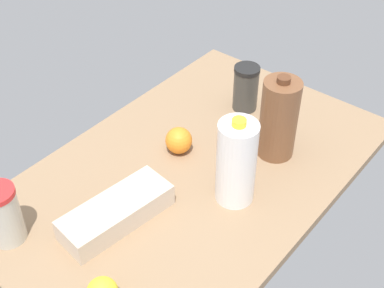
% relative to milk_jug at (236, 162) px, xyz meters
% --- Properties ---
extents(countertop, '(1.20, 0.76, 0.03)m').
position_rel_milk_jug_xyz_m(countertop, '(0.01, 0.16, -0.14)').
color(countertop, '#8D6F51').
rests_on(countertop, ground).
extents(milk_jug, '(0.11, 0.11, 0.27)m').
position_rel_milk_jug_xyz_m(milk_jug, '(0.00, 0.00, 0.00)').
color(milk_jug, white).
rests_on(milk_jug, countertop).
extents(egg_carton, '(0.32, 0.15, 0.07)m').
position_rel_milk_jug_xyz_m(egg_carton, '(-0.27, 0.19, -0.09)').
color(egg_carton, beige).
rests_on(egg_carton, countertop).
extents(chocolate_milk_jug, '(0.11, 0.11, 0.27)m').
position_rel_milk_jug_xyz_m(chocolate_milk_jug, '(0.23, 0.01, 0.00)').
color(chocolate_milk_jug, brown).
rests_on(chocolate_milk_jug, countertop).
extents(shaker_bottle, '(0.08, 0.08, 0.16)m').
position_rel_milk_jug_xyz_m(shaker_bottle, '(0.36, 0.22, -0.05)').
color(shaker_bottle, '#3B3B37').
rests_on(shaker_bottle, countertop).
extents(tumbler_cup, '(0.09, 0.09, 0.17)m').
position_rel_milk_jug_xyz_m(tumbler_cup, '(-0.48, 0.36, -0.04)').
color(tumbler_cup, beige).
rests_on(tumbler_cup, countertop).
extents(orange_by_jug, '(0.08, 0.08, 0.08)m').
position_rel_milk_jug_xyz_m(orange_by_jug, '(0.05, 0.24, -0.09)').
color(orange_by_jug, orange).
rests_on(orange_by_jug, countertop).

